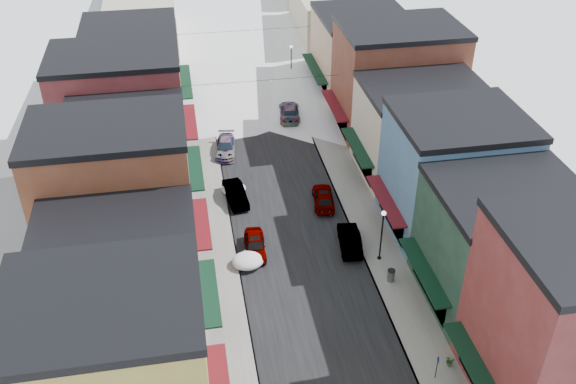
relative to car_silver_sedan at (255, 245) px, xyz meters
name	(u,v)px	position (x,y,z in m)	size (l,w,h in m)	color
road	(241,63)	(3.50, 39.83, -0.72)	(10.00, 160.00, 0.01)	black
sidewalk_left	(191,66)	(-3.10, 39.83, -0.65)	(3.20, 160.00, 0.15)	gray
sidewalk_right	(290,59)	(10.10, 39.83, -0.65)	(3.20, 160.00, 0.15)	gray
curb_left	(203,65)	(-1.55, 39.83, -0.65)	(0.10, 160.00, 0.15)	slate
curb_right	(278,60)	(8.55, 39.83, -0.65)	(0.10, 160.00, 0.15)	slate
bldg_l_yellow	(114,376)	(-9.69, -16.17, 5.04)	(11.30, 8.70, 11.50)	gold
bldg_l_cream	(122,285)	(-9.69, -7.67, 4.04)	(11.30, 8.20, 9.50)	beige
bldg_l_brick_near	(116,199)	(-10.19, 0.33, 5.54)	(12.30, 8.20, 12.50)	brown
bldg_l_grayblue	(130,161)	(-9.69, 8.83, 3.79)	(11.30, 9.20, 9.00)	slate
bldg_l_brick_far	(120,106)	(-10.69, 17.83, 4.79)	(13.30, 9.20, 11.00)	maroon
bldg_l_tan	(134,70)	(-9.69, 27.83, 4.29)	(11.30, 11.20, 10.00)	tan
bldg_r_green	(501,245)	(16.69, -8.17, 4.04)	(11.30, 9.20, 9.50)	#1A3729
bldg_r_blue	(453,173)	(16.69, 0.83, 4.54)	(11.30, 9.20, 10.50)	teal
bldg_r_cream	(420,129)	(17.19, 9.83, 3.79)	(12.30, 9.20, 9.00)	beige
bldg_r_brick_far	(397,78)	(17.69, 18.83, 5.04)	(13.30, 9.20, 11.50)	maroon
bldg_r_tan	(361,53)	(16.69, 28.83, 4.04)	(11.30, 11.20, 9.50)	tan
overhead_cables	(252,53)	(3.50, 27.33, 5.48)	(16.40, 15.04, 0.04)	black
car_silver_sedan	(255,245)	(0.00, 0.00, 0.00)	(1.70, 4.23, 1.44)	#979B9F
car_dark_hatch	(236,194)	(-0.73, 7.64, 0.02)	(1.58, 4.53, 1.49)	black
car_silver_wagon	(226,147)	(-0.80, 16.41, -0.01)	(2.00, 4.91, 1.42)	gray
car_green_sedan	(350,239)	(7.76, -0.69, 0.04)	(1.61, 4.62, 1.52)	black
car_gray_suv	(324,197)	(7.01, 5.71, 0.05)	(1.81, 4.50, 1.53)	#92949A
car_black_sedan	(289,112)	(7.00, 22.97, 0.08)	(2.25, 5.53, 1.60)	black
car_lane_silver	(234,78)	(1.89, 33.39, -0.01)	(1.69, 4.19, 1.43)	#A4A7AC
car_lane_white	(245,23)	(5.70, 53.47, 0.05)	(2.55, 5.52, 1.53)	white
parking_sign	(437,366)	(9.72, -15.00, 0.57)	(0.05, 0.27, 1.96)	black
trash_can	(391,275)	(9.77, -5.46, -0.05)	(0.60, 0.60, 1.02)	#56585A
streetlamp_near	(382,229)	(9.70, -2.75, 2.36)	(0.39, 0.39, 4.65)	black
streetlamp_far	(291,58)	(8.99, 32.71, 2.35)	(0.39, 0.39, 4.64)	black
planter_near	(449,361)	(11.03, -14.12, -0.23)	(0.61, 0.53, 0.67)	#3B6B30
snow_pile_mid	(248,260)	(-0.78, -1.54, -0.21)	(2.54, 2.76, 1.07)	white
snow_pile_far	(234,188)	(-0.78, 9.03, -0.26)	(2.28, 2.60, 0.96)	white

